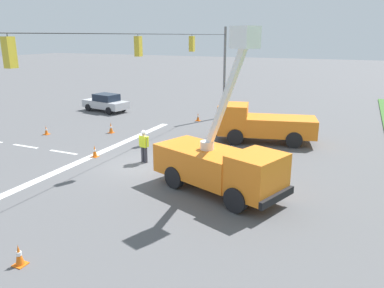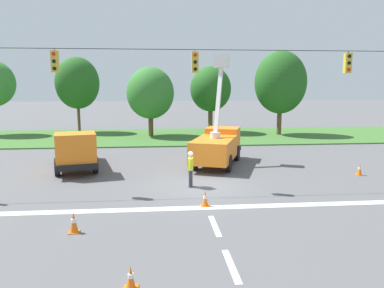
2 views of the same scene
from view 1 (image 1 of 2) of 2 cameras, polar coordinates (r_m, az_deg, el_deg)
name	(u,v)px [view 1 (image 1 of 2)]	position (r m, az deg, el deg)	size (l,w,h in m)	color
ground_plane	(141,164)	(19.90, -7.78, -3.10)	(200.00, 200.00, 0.00)	#565659
lane_markings	(71,153)	(22.65, -18.02, -1.35)	(17.60, 15.25, 0.01)	silver
signal_gantry	(137,80)	(18.86, -8.39, 9.66)	(26.20, 0.33, 7.20)	slate
utility_truck_bucket_lift	(220,163)	(15.85, 4.36, -2.87)	(4.14, 6.38, 6.87)	orange
utility_truck_support_near	(261,124)	(24.00, 10.48, 3.04)	(3.58, 6.52, 2.36)	orange
sedan_silver	(106,103)	(34.38, -13.01, 6.18)	(2.55, 4.56, 1.56)	#B7B7BC
road_worker	(144,144)	(19.92, -7.34, -0.04)	(0.30, 0.64, 1.77)	#383842
traffic_cone_foreground_left	(95,151)	(21.53, -14.61, -1.08)	(0.36, 0.36, 0.67)	orange
traffic_cone_foreground_right	(46,130)	(27.47, -21.33, 1.95)	(0.36, 0.36, 0.61)	orange
traffic_cone_mid_left	(198,117)	(29.77, 0.92, 4.12)	(0.36, 0.36, 0.62)	orange
traffic_cone_mid_right	(19,255)	(12.52, -24.86, -15.14)	(0.36, 0.36, 0.67)	orange
traffic_cone_near_bucket	(111,128)	(26.60, -12.25, 2.42)	(0.36, 0.36, 0.73)	orange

